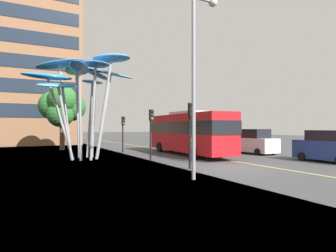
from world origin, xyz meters
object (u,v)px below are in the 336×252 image
object	(u,v)px
car_parked_mid	(254,142)
pedestrian	(192,150)
traffic_light_kerb_far	(151,124)
traffic_light_island_mid	(123,127)
leaf_sculpture	(83,78)
traffic_light_kerb_near	(191,121)
street_lamp	(198,63)
car_parked_near	(328,147)
red_bus	(188,131)
car_parked_far	(212,140)

from	to	relation	value
car_parked_mid	pedestrian	xyz separation A→B (m)	(-8.26, -2.56, -0.22)
traffic_light_kerb_far	traffic_light_island_mid	world-z (taller)	traffic_light_kerb_far
leaf_sculpture	traffic_light_kerb_near	size ratio (longest dim) A/B	2.34
traffic_light_kerb_near	street_lamp	world-z (taller)	street_lamp
car_parked_near	street_lamp	xyz separation A→B (m)	(-11.61, -1.33, 4.34)
leaf_sculpture	car_parked_mid	xyz separation A→B (m)	(14.62, -2.90, -5.14)
car_parked_near	traffic_light_island_mid	bearing A→B (deg)	128.07
red_bus	traffic_light_kerb_near	world-z (taller)	traffic_light_kerb_near
red_bus	car_parked_far	distance (m)	7.36
car_parked_far	pedestrian	size ratio (longest dim) A/B	2.61
red_bus	car_parked_far	bearing A→B (deg)	37.29
pedestrian	leaf_sculpture	bearing A→B (deg)	139.40
traffic_light_kerb_far	leaf_sculpture	bearing A→B (deg)	137.59
traffic_light_kerb_far	pedestrian	xyz separation A→B (m)	(2.34, -1.78, -1.84)
red_bus	street_lamp	bearing A→B (deg)	-119.01
leaf_sculpture	car_parked_near	world-z (taller)	leaf_sculpture
car_parked_far	pedestrian	xyz separation A→B (m)	(-8.15, -8.84, -0.17)
traffic_light_kerb_near	pedestrian	xyz separation A→B (m)	(1.99, 2.98, -1.92)
leaf_sculpture	car_parked_near	size ratio (longest dim) A/B	2.00
red_bus	traffic_light_kerb_near	xyz separation A→B (m)	(-4.35, -7.41, 0.69)
street_lamp	car_parked_mid	bearing A→B (deg)	35.74
traffic_light_kerb_far	pedestrian	bearing A→B (deg)	-37.25
leaf_sculpture	traffic_light_kerb_near	bearing A→B (deg)	-62.63
leaf_sculpture	car_parked_mid	world-z (taller)	leaf_sculpture
traffic_light_kerb_far	pedestrian	distance (m)	3.46
leaf_sculpture	pedestrian	size ratio (longest dim) A/B	5.42
red_bus	leaf_sculpture	distance (m)	9.70
traffic_light_island_mid	car_parked_mid	distance (m)	12.16
leaf_sculpture	car_parked_near	xyz separation A→B (m)	(14.67, -9.88, -5.15)
car_parked_mid	car_parked_far	bearing A→B (deg)	91.02
car_parked_near	car_parked_mid	bearing A→B (deg)	90.40
traffic_light_island_mid	car_parked_far	distance (m)	10.32
traffic_light_island_mid	street_lamp	xyz separation A→B (m)	(-1.23, -14.58, 2.91)
traffic_light_kerb_far	car_parked_far	world-z (taller)	traffic_light_kerb_far
car_parked_near	car_parked_far	bearing A→B (deg)	90.69
traffic_light_kerb_near	street_lamp	bearing A→B (deg)	-115.08
car_parked_far	leaf_sculpture	bearing A→B (deg)	-166.87
red_bus	traffic_light_kerb_far	xyz separation A→B (m)	(-4.69, -2.65, 0.60)
leaf_sculpture	car_parked_near	distance (m)	18.42
car_parked_far	traffic_light_kerb_near	bearing A→B (deg)	-130.63
traffic_light_kerb_far	car_parked_far	xyz separation A→B (m)	(10.49, 7.06, -1.67)
leaf_sculpture	pedestrian	xyz separation A→B (m)	(6.36, -5.45, -5.36)
car_parked_mid	street_lamp	bearing A→B (deg)	-144.26
traffic_light_island_mid	street_lamp	size ratio (longest dim) A/B	0.39
red_bus	traffic_light_kerb_far	distance (m)	5.42
traffic_light_island_mid	car_parked_far	bearing A→B (deg)	0.11
red_bus	car_parked_near	xyz separation A→B (m)	(5.96, -8.85, -1.02)
red_bus	leaf_sculpture	xyz separation A→B (m)	(-8.72, 1.03, 4.13)
red_bus	car_parked_near	world-z (taller)	red_bus
traffic_light_kerb_near	car_parked_mid	world-z (taller)	traffic_light_kerb_near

